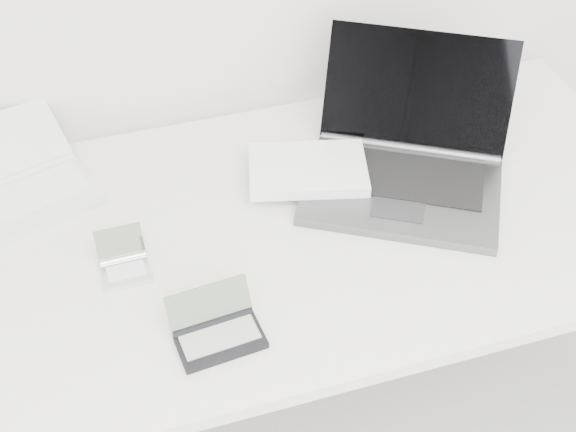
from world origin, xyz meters
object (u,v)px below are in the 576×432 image
object	(u,v)px
laptop_large	(384,163)
palmtop_charcoal	(217,332)
netbook_open_white	(27,184)
desk	(296,238)

from	to	relation	value
laptop_large	palmtop_charcoal	size ratio (longest dim) A/B	3.86
laptop_large	palmtop_charcoal	world-z (taller)	laptop_large
netbook_open_white	palmtop_charcoal	size ratio (longest dim) A/B	2.28
laptop_large	netbook_open_white	bearing A→B (deg)	-164.03
laptop_large	palmtop_charcoal	bearing A→B (deg)	-114.56
laptop_large	netbook_open_white	size ratio (longest dim) A/B	1.69
netbook_open_white	desk	bearing A→B (deg)	-43.73
desk	laptop_large	xyz separation A→B (m)	(0.22, 0.07, 0.09)
laptop_large	palmtop_charcoal	xyz separation A→B (m)	(-0.44, -0.32, -0.03)
desk	laptop_large	bearing A→B (deg)	18.53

